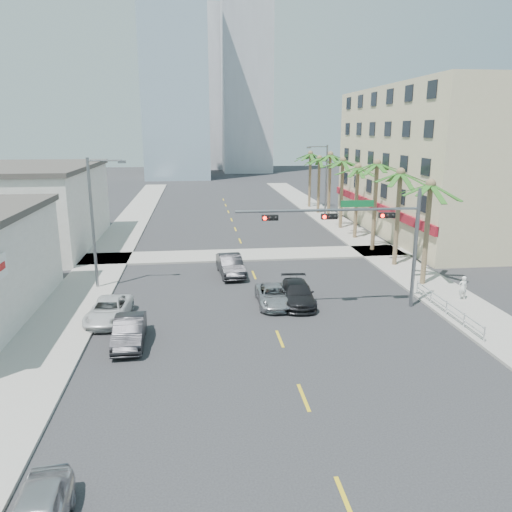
# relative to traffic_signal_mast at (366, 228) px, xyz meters

# --- Properties ---
(ground) EXTENTS (260.00, 260.00, 0.00)m
(ground) POSITION_rel_traffic_signal_mast_xyz_m (-5.78, -7.95, -5.06)
(ground) COLOR #262628
(ground) RESTS_ON ground
(sidewalk_right) EXTENTS (4.00, 120.00, 0.15)m
(sidewalk_right) POSITION_rel_traffic_signal_mast_xyz_m (6.22, 12.05, -4.99)
(sidewalk_right) COLOR gray
(sidewalk_right) RESTS_ON ground
(sidewalk_left) EXTENTS (4.00, 120.00, 0.15)m
(sidewalk_left) POSITION_rel_traffic_signal_mast_xyz_m (-17.78, 12.05, -4.99)
(sidewalk_left) COLOR gray
(sidewalk_left) RESTS_ON ground
(sidewalk_cross) EXTENTS (80.00, 4.00, 0.15)m
(sidewalk_cross) POSITION_rel_traffic_signal_mast_xyz_m (-5.78, 14.05, -4.99)
(sidewalk_cross) COLOR gray
(sidewalk_cross) RESTS_ON ground
(building_right) EXTENTS (15.25, 28.00, 15.00)m
(building_right) POSITION_rel_traffic_signal_mast_xyz_m (16.21, 22.05, 2.43)
(building_right) COLOR beige
(building_right) RESTS_ON ground
(building_left_far) EXTENTS (11.00, 18.00, 7.20)m
(building_left_far) POSITION_rel_traffic_signal_mast_xyz_m (-25.28, 20.05, -1.46)
(building_left_far) COLOR beige
(building_left_far) RESTS_ON ground
(tower_far_left) EXTENTS (14.00, 14.00, 48.00)m
(tower_far_left) POSITION_rel_traffic_signal_mast_xyz_m (-13.78, 87.05, 18.94)
(tower_far_left) COLOR #99B2C6
(tower_far_left) RESTS_ON ground
(tower_far_right) EXTENTS (12.00, 12.00, 60.00)m
(tower_far_right) POSITION_rel_traffic_signal_mast_xyz_m (3.22, 102.05, 24.94)
(tower_far_right) COLOR #ADADB2
(tower_far_right) RESTS_ON ground
(tower_far_center) EXTENTS (16.00, 16.00, 42.00)m
(tower_far_center) POSITION_rel_traffic_signal_mast_xyz_m (-8.78, 117.05, 15.94)
(tower_far_center) COLOR #ADADB2
(tower_far_center) RESTS_ON ground
(traffic_signal_mast) EXTENTS (11.12, 0.54, 7.20)m
(traffic_signal_mast) POSITION_rel_traffic_signal_mast_xyz_m (0.00, 0.00, 0.00)
(traffic_signal_mast) COLOR slate
(traffic_signal_mast) RESTS_ON ground
(palm_tree_0) EXTENTS (4.80, 4.80, 7.80)m
(palm_tree_0) POSITION_rel_traffic_signal_mast_xyz_m (5.82, 4.05, 2.02)
(palm_tree_0) COLOR brown
(palm_tree_0) RESTS_ON ground
(palm_tree_1) EXTENTS (4.80, 4.80, 8.16)m
(palm_tree_1) POSITION_rel_traffic_signal_mast_xyz_m (5.82, 9.25, 2.37)
(palm_tree_1) COLOR brown
(palm_tree_1) RESTS_ON ground
(palm_tree_2) EXTENTS (4.80, 4.80, 8.52)m
(palm_tree_2) POSITION_rel_traffic_signal_mast_xyz_m (5.82, 14.45, 2.72)
(palm_tree_2) COLOR brown
(palm_tree_2) RESTS_ON ground
(palm_tree_3) EXTENTS (4.80, 4.80, 7.80)m
(palm_tree_3) POSITION_rel_traffic_signal_mast_xyz_m (5.82, 19.65, 2.02)
(palm_tree_3) COLOR brown
(palm_tree_3) RESTS_ON ground
(palm_tree_4) EXTENTS (4.80, 4.80, 8.16)m
(palm_tree_4) POSITION_rel_traffic_signal_mast_xyz_m (5.82, 24.85, 2.37)
(palm_tree_4) COLOR brown
(palm_tree_4) RESTS_ON ground
(palm_tree_5) EXTENTS (4.80, 4.80, 8.52)m
(palm_tree_5) POSITION_rel_traffic_signal_mast_xyz_m (5.82, 30.05, 2.72)
(palm_tree_5) COLOR brown
(palm_tree_5) RESTS_ON ground
(palm_tree_6) EXTENTS (4.80, 4.80, 7.80)m
(palm_tree_6) POSITION_rel_traffic_signal_mast_xyz_m (5.82, 35.25, 2.02)
(palm_tree_6) COLOR brown
(palm_tree_6) RESTS_ON ground
(palm_tree_7) EXTENTS (4.80, 4.80, 8.16)m
(palm_tree_7) POSITION_rel_traffic_signal_mast_xyz_m (5.82, 40.45, 2.37)
(palm_tree_7) COLOR brown
(palm_tree_7) RESTS_ON ground
(streetlight_left) EXTENTS (2.55, 0.25, 9.00)m
(streetlight_left) POSITION_rel_traffic_signal_mast_xyz_m (-16.78, 6.05, -0.00)
(streetlight_left) COLOR slate
(streetlight_left) RESTS_ON ground
(streetlight_right) EXTENTS (2.55, 0.25, 9.00)m
(streetlight_right) POSITION_rel_traffic_signal_mast_xyz_m (5.21, 30.05, -0.00)
(streetlight_right) COLOR slate
(streetlight_right) RESTS_ON ground
(guardrail) EXTENTS (0.08, 8.08, 1.00)m
(guardrail) POSITION_rel_traffic_signal_mast_xyz_m (4.52, -1.95, -4.39)
(guardrail) COLOR silver
(guardrail) RESTS_ON ground
(car_parked_mid) EXTENTS (1.63, 4.34, 1.42)m
(car_parked_mid) POSITION_rel_traffic_signal_mast_xyz_m (-13.60, -3.67, -4.35)
(car_parked_mid) COLOR black
(car_parked_mid) RESTS_ON ground
(car_parked_far) EXTENTS (2.48, 4.74, 1.27)m
(car_parked_far) POSITION_rel_traffic_signal_mast_xyz_m (-15.18, -0.21, -4.42)
(car_parked_far) COLOR silver
(car_parked_far) RESTS_ON ground
(car_lane_left) EXTENTS (2.08, 4.87, 1.56)m
(car_lane_left) POSITION_rel_traffic_signal_mast_xyz_m (-7.55, 8.24, -4.28)
(car_lane_left) COLOR black
(car_lane_left) RESTS_ON ground
(car_lane_center) EXTENTS (2.09, 4.43, 1.22)m
(car_lane_center) POSITION_rel_traffic_signal_mast_xyz_m (-5.31, 1.32, -4.45)
(car_lane_center) COLOR #ACADB1
(car_lane_center) RESTS_ON ground
(car_lane_right) EXTENTS (2.27, 4.91, 1.39)m
(car_lane_right) POSITION_rel_traffic_signal_mast_xyz_m (-3.78, 1.33, -4.37)
(car_lane_right) COLOR black
(car_lane_right) RESTS_ON ground
(pedestrian) EXTENTS (0.56, 0.37, 1.55)m
(pedestrian) POSITION_rel_traffic_signal_mast_xyz_m (6.85, 0.53, -4.14)
(pedestrian) COLOR white
(pedestrian) RESTS_ON sidewalk_right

